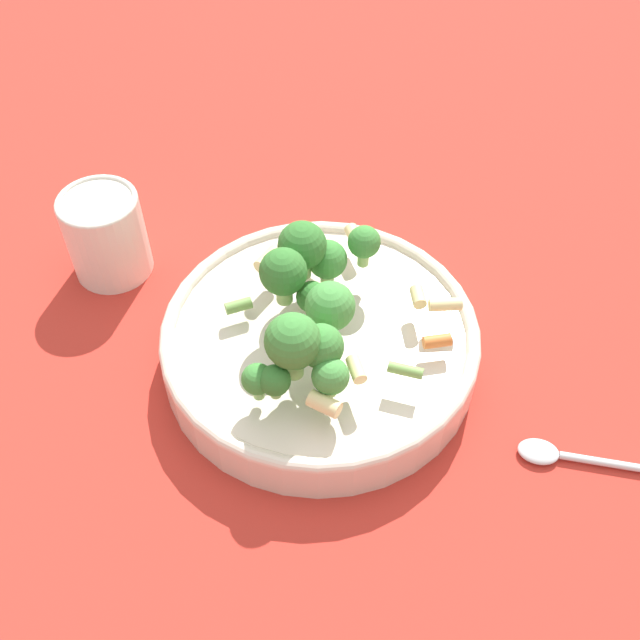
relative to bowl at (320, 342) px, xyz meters
name	(u,v)px	position (x,y,z in m)	size (l,w,h in m)	color
ground_plane	(320,359)	(0.00, 0.00, -0.03)	(3.00, 3.00, 0.00)	#B72D23
bowl	(320,342)	(0.00, 0.00, 0.00)	(0.30, 0.30, 0.05)	beige
pasta_salad	(311,301)	(0.00, 0.01, 0.07)	(0.20, 0.22, 0.08)	#8CB766
cup	(106,234)	(0.23, 0.12, 0.02)	(0.08, 0.08, 0.09)	silver
spoon	(579,458)	(-0.22, -0.13, -0.02)	(0.13, 0.13, 0.01)	silver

